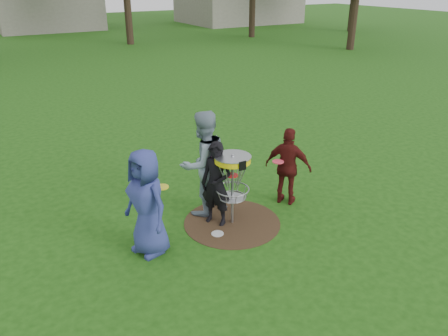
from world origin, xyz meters
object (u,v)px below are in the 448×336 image
player_maroon (288,167)px  disc_golf_basket (233,173)px  player_blue (147,203)px  player_black (216,184)px  player_grey (203,164)px

player_maroon → disc_golf_basket: 1.39m
player_maroon → disc_golf_basket: (-1.36, -0.13, 0.23)m
player_blue → player_black: (1.40, 0.24, -0.11)m
player_black → player_grey: (-0.00, 0.48, 0.22)m
player_grey → player_maroon: 1.70m
player_black → player_maroon: player_black is taller
player_grey → player_blue: bearing=16.9°
player_blue → player_maroon: bearing=76.4°
player_blue → player_grey: player_grey is taller
player_maroon → player_black: bearing=52.3°
player_maroon → player_grey: bearing=35.8°
player_blue → disc_golf_basket: bearing=75.1°
player_black → player_maroon: bearing=54.3°
player_grey → player_maroon: player_grey is taller
player_blue → player_black: bearing=81.9°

